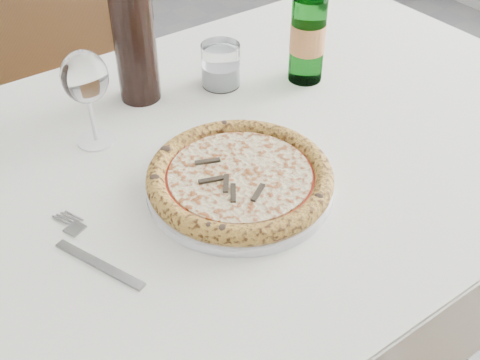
{
  "coord_description": "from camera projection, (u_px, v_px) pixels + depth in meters",
  "views": [
    {
      "loc": [
        -0.35,
        -0.62,
        1.37
      ],
      "look_at": [
        0.06,
        -0.03,
        0.78
      ],
      "focal_mm": 45.0,
      "sensor_mm": 36.0,
      "label": 1
    }
  ],
  "objects": [
    {
      "name": "tumbler",
      "position": [
        221.0,
        68.0,
        1.17
      ],
      "size": [
        0.08,
        0.08,
        0.09
      ],
      "color": "white",
      "rests_on": "dining_table"
    },
    {
      "name": "wine_bottle",
      "position": [
        134.0,
        32.0,
        1.07
      ],
      "size": [
        0.08,
        0.08,
        0.31
      ],
      "color": "black",
      "rests_on": "dining_table"
    },
    {
      "name": "wine_glass",
      "position": [
        85.0,
        79.0,
        0.97
      ],
      "size": [
        0.08,
        0.08,
        0.17
      ],
      "color": "white",
      "rests_on": "dining_table"
    },
    {
      "name": "fork",
      "position": [
        92.0,
        253.0,
        0.83
      ],
      "size": [
        0.07,
        0.21,
        0.0
      ],
      "color": "gray",
      "rests_on": "dining_table"
    },
    {
      "name": "plate",
      "position": [
        240.0,
        186.0,
        0.94
      ],
      "size": [
        0.29,
        0.29,
        0.02
      ],
      "color": "white",
      "rests_on": "dining_table"
    },
    {
      "name": "pizza",
      "position": [
        240.0,
        177.0,
        0.93
      ],
      "size": [
        0.29,
        0.29,
        0.03
      ],
      "color": "#E9B96E",
      "rests_on": "plate"
    },
    {
      "name": "beer_bottle",
      "position": [
        308.0,
        30.0,
        1.15
      ],
      "size": [
        0.07,
        0.07,
        0.26
      ],
      "color": "#3E8F44",
      "rests_on": "dining_table"
    },
    {
      "name": "chair_far",
      "position": [
        53.0,
        75.0,
        1.67
      ],
      "size": [
        0.53,
        0.53,
        0.93
      ],
      "color": "brown",
      "rests_on": "floor"
    },
    {
      "name": "dining_table",
      "position": [
        208.0,
        197.0,
        1.06
      ],
      "size": [
        1.5,
        0.91,
        0.76
      ],
      "color": "brown",
      "rests_on": "floor"
    }
  ]
}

